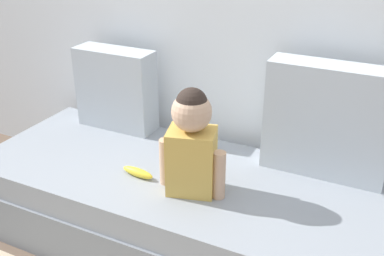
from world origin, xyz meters
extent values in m
plane|color=brown|center=(0.00, 0.00, 0.00)|extent=(12.00, 12.00, 0.00)
cube|color=gray|center=(0.00, 0.00, 0.13)|extent=(2.09, 0.82, 0.26)
cube|color=#8C939E|center=(0.00, 0.00, 0.33)|extent=(2.03, 0.80, 0.14)
cube|color=#B2BCC6|center=(-0.57, 0.31, 0.62)|extent=(0.45, 0.16, 0.45)
cube|color=#B2BCC6|center=(0.57, 0.31, 0.66)|extent=(0.56, 0.16, 0.53)
cube|color=gold|center=(0.09, -0.10, 0.55)|extent=(0.24, 0.21, 0.29)
sphere|color=tan|center=(0.09, -0.10, 0.78)|extent=(0.17, 0.17, 0.17)
sphere|color=#2D231E|center=(0.09, -0.10, 0.81)|extent=(0.13, 0.13, 0.13)
cylinder|color=tan|center=(-0.03, -0.10, 0.51)|extent=(0.06, 0.06, 0.22)
cylinder|color=tan|center=(0.22, -0.10, 0.51)|extent=(0.06, 0.06, 0.22)
ellipsoid|color=yellow|center=(-0.18, -0.11, 0.42)|extent=(0.17, 0.06, 0.04)
camera|label=1|loc=(0.85, -1.62, 1.52)|focal=42.49mm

